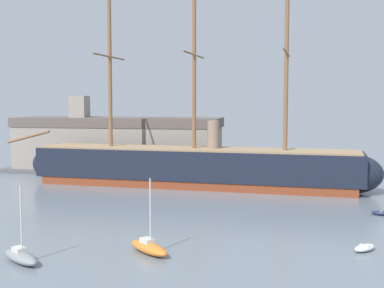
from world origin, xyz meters
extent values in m
cube|color=brown|center=(-4.34, 54.59, 0.66)|extent=(51.09, 11.38, 1.32)
cube|color=black|center=(-4.34, 54.59, 3.68)|extent=(53.22, 11.85, 4.71)
ellipsoid|color=black|center=(-28.55, 56.41, 3.02)|extent=(10.01, 7.82, 6.03)
ellipsoid|color=black|center=(19.86, 52.77, 3.02)|extent=(10.01, 7.82, 6.03)
cube|color=#9E7F5B|center=(-4.34, 54.59, 6.17)|extent=(52.12, 11.14, 0.28)
cylinder|color=brown|center=(-18.82, 55.68, 18.28)|extent=(0.66, 0.66, 24.50)
cylinder|color=brown|center=(-18.82, 55.68, 21.22)|extent=(1.21, 12.65, 0.26)
cylinder|color=brown|center=(-4.34, 54.59, 18.28)|extent=(0.66, 0.66, 24.50)
cylinder|color=brown|center=(-4.34, 54.59, 21.22)|extent=(1.21, 12.65, 0.26)
cylinder|color=brown|center=(10.13, 53.50, 18.28)|extent=(0.66, 0.66, 24.50)
cylinder|color=brown|center=(10.13, 53.50, 21.22)|extent=(1.21, 12.65, 0.26)
cylinder|color=brown|center=(-34.46, 56.85, 7.56)|extent=(8.36, 1.10, 2.51)
cylinder|color=gray|center=(-1.19, 54.35, 8.39)|extent=(1.88, 1.88, 4.71)
ellipsoid|color=gray|center=(-12.19, 13.65, 0.49)|extent=(5.12, 4.30, 0.99)
cube|color=beige|center=(-12.40, 13.80, 1.05)|extent=(1.55, 1.45, 0.52)
cylinder|color=silver|center=(-11.98, 13.50, 3.77)|extent=(0.13, 0.13, 5.97)
ellipsoid|color=orange|center=(-2.04, 18.19, 0.51)|extent=(5.08, 4.71, 1.01)
cube|color=beige|center=(-2.24, 18.36, 1.08)|extent=(1.59, 1.54, 0.53)
cylinder|color=silver|center=(-1.84, 18.01, 3.88)|extent=(0.13, 0.13, 6.14)
ellipsoid|color=silver|center=(17.44, 22.44, 0.31)|extent=(2.66, 2.73, 0.63)
cube|color=beige|center=(17.44, 22.44, 0.55)|extent=(0.88, 0.85, 0.10)
ellipsoid|color=#1E284C|center=(21.71, 38.23, 0.27)|extent=(2.43, 1.45, 0.54)
cube|color=#B2ADA3|center=(21.71, 38.23, 0.47)|extent=(0.38, 0.87, 0.08)
ellipsoid|color=#1E284C|center=(-30.03, 54.65, 0.25)|extent=(2.19, 2.13, 0.50)
cube|color=#4C4C51|center=(-30.03, 54.65, 0.44)|extent=(0.68, 0.71, 0.08)
cube|color=#565659|center=(-22.08, 69.20, 0.40)|extent=(43.61, 13.21, 0.80)
cube|color=gray|center=(-22.08, 69.20, 4.82)|extent=(39.64, 11.01, 8.05)
cube|color=#5B514C|center=(-22.08, 69.20, 9.75)|extent=(40.44, 11.23, 1.80)
cube|color=gray|center=(-30.00, 69.20, 12.76)|extent=(3.20, 3.20, 4.23)
camera|label=1|loc=(9.92, -25.49, 13.87)|focal=47.33mm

